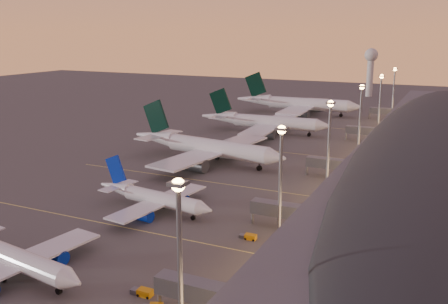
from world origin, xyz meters
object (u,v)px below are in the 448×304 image
Objects in this scene: airliner_wide_mid at (264,122)px; baggage_tug_a at (143,292)px; airliner_wide_near at (205,147)px; baggage_tug_c at (249,237)px; radar_tower at (371,64)px; airliner_narrow_north at (153,198)px; airliner_wide_far at (297,104)px; airliner_narrow_south at (11,257)px.

airliner_wide_mid is 143.19m from baggage_tug_a.
airliner_wide_near is 67.57m from baggage_tug_c.
airliner_wide_near is at bearing -93.04° from airliner_wide_mid.
airliner_wide_mid is at bearing 107.58° from baggage_tug_c.
baggage_tug_c is (18.72, -258.79, -21.36)m from radar_tower.
baggage_tug_a is 30.47m from baggage_tug_c.
baggage_tug_c is (7.20, 29.61, -0.03)m from baggage_tug_a.
airliner_narrow_north reaches higher than baggage_tug_a.
baggage_tug_c is (40.78, -165.18, -5.15)m from airliner_wide_far.
radar_tower is at bearing 91.45° from baggage_tug_a.
airliner_wide_mid reaches higher than baggage_tug_a.
airliner_narrow_north is at bearing 90.85° from airliner_narrow_south.
radar_tower reaches higher than airliner_wide_mid.
airliner_narrow_north is 253.42m from radar_tower.
radar_tower reaches higher than airliner_wide_far.
radar_tower is 289.41m from baggage_tug_a.
baggage_tug_a is (11.51, -288.39, -21.33)m from radar_tower.
baggage_tug_a is (26.23, 4.06, -2.96)m from airliner_narrow_south.
airliner_wide_near reaches higher than baggage_tug_a.
airliner_wide_far is at bearing 89.39° from airliner_wide_mid.
airliner_narrow_south is 9.92× the size of baggage_tug_c.
baggage_tug_c is at bearing -73.16° from airliner_wide_mid.
airliner_wide_far is 197.73m from baggage_tug_a.
baggage_tug_c is at bearing -4.97° from airliner_narrow_north.
airliner_narrow_north is at bearing -86.96° from airliner_wide_mid.
airliner_wide_mid is (-5.42, 143.64, 1.39)m from airliner_narrow_south.
airliner_narrow_north is 9.37× the size of baggage_tug_c.
airliner_narrow_south is at bearing -136.69° from baggage_tug_c.
airliner_wide_near is at bearing 101.57° from airliner_narrow_south.
airliner_wide_mid is (-10.28, 103.73, 1.59)m from airliner_narrow_north.
airliner_narrow_south is 1.06× the size of airliner_narrow_north.
airliner_wide_far is 2.11× the size of radar_tower.
baggage_tug_c is (38.85, -109.98, -4.38)m from airliner_wide_mid.
radar_tower is at bearing 94.91° from airliner_narrow_south.
radar_tower is at bearing 75.19° from airliner_wide_far.
radar_tower is 260.34m from baggage_tug_c.
radar_tower is (14.72, 292.45, 18.37)m from airliner_narrow_south.
radar_tower is at bearing 92.26° from baggage_tug_c.
airliner_narrow_north is 0.60× the size of airliner_wide_mid.
airliner_narrow_south is 0.55× the size of airliner_wide_far.
radar_tower reaches higher than airliner_narrow_north.
airliner_wide_far reaches higher than baggage_tug_a.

